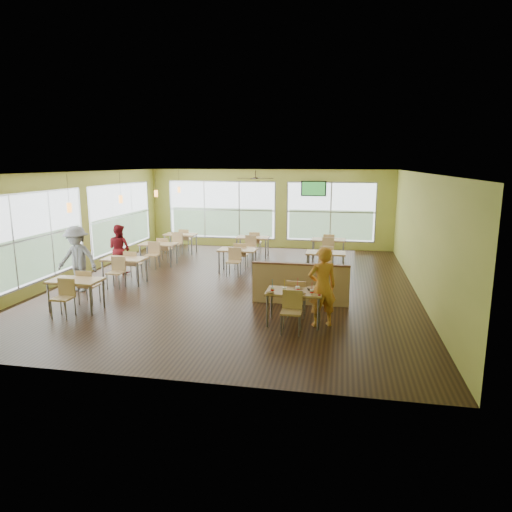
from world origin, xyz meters
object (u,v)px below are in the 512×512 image
half_wall_divider (300,284)px  man_plaid (322,287)px  main_table (294,296)px  food_basket (313,288)px

half_wall_divider → man_plaid: (0.59, -1.45, 0.34)m
man_plaid → main_table: bearing=-22.9°
man_plaid → food_basket: 0.26m
half_wall_divider → food_basket: bearing=-73.4°
main_table → man_plaid: 0.64m
main_table → food_basket: size_ratio=5.53×
main_table → food_basket: 0.44m
main_table → half_wall_divider: bearing=90.0°
half_wall_divider → food_basket: half_wall_divider is taller
man_plaid → half_wall_divider: bearing=-90.8°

